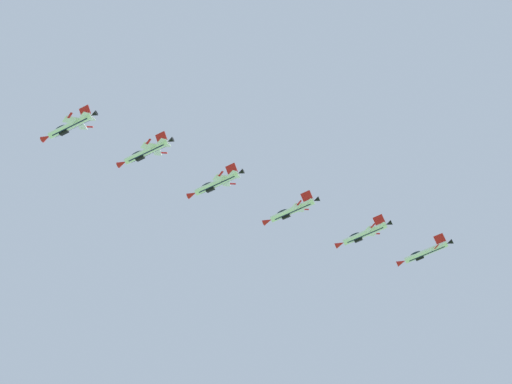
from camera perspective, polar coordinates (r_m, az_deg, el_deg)
The scene contains 6 objects.
fighter_jet_lead at distance 161.33m, azimuth -16.80°, elevation 5.82°, with size 15.67×7.35×8.25m.
fighter_jet_left_wing at distance 158.32m, azimuth -10.12°, elevation 3.63°, with size 15.67×7.50×8.00m.
fighter_jet_right_wing at distance 157.33m, azimuth -3.72°, elevation 0.78°, with size 15.67×7.58×7.88m.
fighter_jet_left_outer at distance 160.09m, azimuth 3.28°, elevation -1.73°, with size 15.67×7.36×8.23m.
fighter_jet_right_outer at distance 165.58m, azimuth 9.90°, elevation -3.84°, with size 15.67×7.69×7.68m.
fighter_jet_trail_slot at distance 174.18m, azimuth 15.29°, elevation -5.41°, with size 15.67×7.29×8.33m.
Camera 1 is at (1.99, -6.19, 1.59)m, focal length 43.45 mm.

